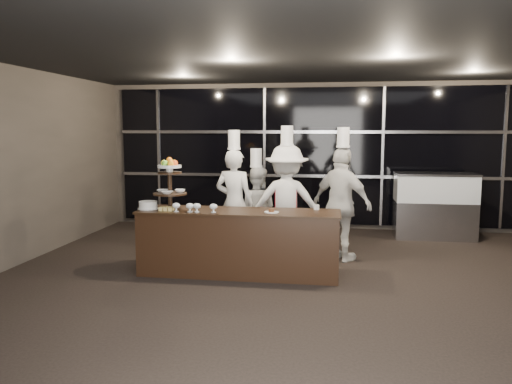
# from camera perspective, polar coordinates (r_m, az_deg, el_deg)

# --- Properties ---
(room) EXTENTS (10.00, 10.00, 10.00)m
(room) POSITION_cam_1_polar(r_m,az_deg,el_deg) (5.44, 6.52, 1.26)
(room) COLOR black
(room) RESTS_ON ground
(window_wall) EXTENTS (8.60, 0.10, 2.80)m
(window_wall) POSITION_cam_1_polar(r_m,az_deg,el_deg) (10.36, 7.60, 4.07)
(window_wall) COLOR black
(window_wall) RESTS_ON ground
(buffet_counter) EXTENTS (2.84, 0.74, 0.92)m
(buffet_counter) POSITION_cam_1_polar(r_m,az_deg,el_deg) (7.11, -1.97, -5.75)
(buffet_counter) COLOR black
(buffet_counter) RESTS_ON ground
(display_stand) EXTENTS (0.48, 0.48, 0.74)m
(display_stand) POSITION_cam_1_polar(r_m,az_deg,el_deg) (7.22, -9.83, 1.38)
(display_stand) COLOR black
(display_stand) RESTS_ON buffet_counter
(compotes) EXTENTS (0.64, 0.11, 0.12)m
(compotes) POSITION_cam_1_polar(r_m,az_deg,el_deg) (6.93, -7.10, -1.62)
(compotes) COLOR silver
(compotes) RESTS_ON buffet_counter
(layer_cake) EXTENTS (0.30, 0.30, 0.11)m
(layer_cake) POSITION_cam_1_polar(r_m,az_deg,el_deg) (7.32, -12.23, -1.48)
(layer_cake) COLOR white
(layer_cake) RESTS_ON buffet_counter
(pastry_squares) EXTENTS (0.20, 0.13, 0.05)m
(pastry_squares) POSITION_cam_1_polar(r_m,az_deg,el_deg) (7.11, -10.18, -1.90)
(pastry_squares) COLOR #DABF6B
(pastry_squares) RESTS_ON buffet_counter
(small_plate) EXTENTS (0.20, 0.20, 0.05)m
(small_plate) POSITION_cam_1_polar(r_m,az_deg,el_deg) (6.85, 1.78, -2.24)
(small_plate) COLOR white
(small_plate) RESTS_ON buffet_counter
(chef_cup) EXTENTS (0.08, 0.08, 0.07)m
(chef_cup) POSITION_cam_1_polar(r_m,az_deg,el_deg) (7.14, 6.93, -1.74)
(chef_cup) COLOR white
(chef_cup) RESTS_ON buffet_counter
(display_case) EXTENTS (1.48, 0.65, 1.24)m
(display_case) POSITION_cam_1_polar(r_m,az_deg,el_deg) (9.99, 19.75, -1.12)
(display_case) COLOR #A5A5AA
(display_case) RESTS_ON ground
(chef_a) EXTENTS (0.71, 0.54, 2.05)m
(chef_a) POSITION_cam_1_polar(r_m,az_deg,el_deg) (8.02, -2.49, -1.12)
(chef_a) COLOR silver
(chef_a) RESTS_ON ground
(chef_b) EXTENTS (0.71, 0.55, 1.75)m
(chef_b) POSITION_cam_1_polar(r_m,az_deg,el_deg) (8.29, 0.02, -1.94)
(chef_b) COLOR silver
(chef_b) RESTS_ON ground
(chef_c) EXTENTS (1.18, 0.69, 2.11)m
(chef_c) POSITION_cam_1_polar(r_m,az_deg,el_deg) (7.90, 3.51, -1.14)
(chef_c) COLOR white
(chef_c) RESTS_ON ground
(chef_d) EXTENTS (1.10, 0.97, 2.09)m
(chef_d) POSITION_cam_1_polar(r_m,az_deg,el_deg) (7.88, 9.78, -1.29)
(chef_d) COLOR silver
(chef_d) RESTS_ON ground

